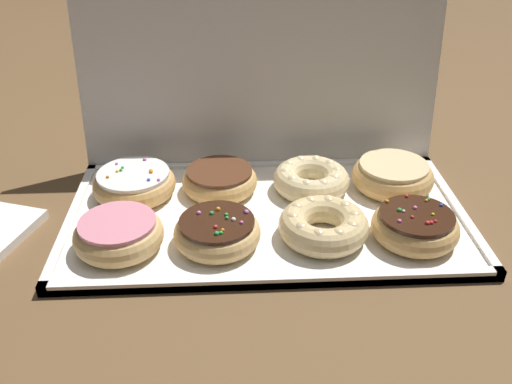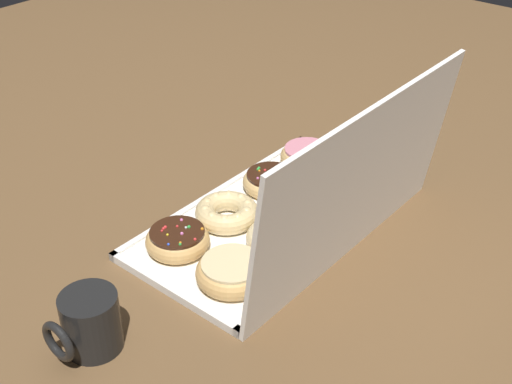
{
  "view_description": "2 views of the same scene",
  "coord_description": "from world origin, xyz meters",
  "px_view_note": "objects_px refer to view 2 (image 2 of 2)",
  "views": [
    {
      "loc": [
        -0.05,
        -0.64,
        0.43
      ],
      "look_at": [
        -0.01,
        0.03,
        0.03
      ],
      "focal_mm": 39.28,
      "sensor_mm": 36.0,
      "label": 1
    },
    {
      "loc": [
        0.81,
        0.63,
        0.73
      ],
      "look_at": [
        0.02,
        -0.03,
        0.06
      ],
      "focal_mm": 47.74,
      "sensor_mm": 36.0,
      "label": 2
    }
  ],
  "objects_px": {
    "sprinkle_donut_1": "(271,181)",
    "sprinkle_donut_3": "(178,240)",
    "sprinkle_donut_4": "(359,178)",
    "cruller_donut_6": "(278,237)",
    "cruller_donut_2": "(227,212)",
    "coffee_mug": "(89,322)",
    "glazed_ring_donut_7": "(232,272)",
    "pink_frosted_donut_0": "(307,156)",
    "chocolate_frosted_donut_5": "(326,206)",
    "napkin_stack": "(376,140)",
    "donut_box": "(276,219)"
  },
  "relations": [
    {
      "from": "donut_box",
      "to": "sprinkle_donut_1",
      "type": "relative_size",
      "value": 4.96
    },
    {
      "from": "donut_box",
      "to": "chocolate_frosted_donut_5",
      "type": "height_order",
      "value": "chocolate_frosted_donut_5"
    },
    {
      "from": "cruller_donut_2",
      "to": "napkin_stack",
      "type": "height_order",
      "value": "cruller_donut_2"
    },
    {
      "from": "cruller_donut_6",
      "to": "donut_box",
      "type": "bearing_deg",
      "value": -139.08
    },
    {
      "from": "chocolate_frosted_donut_5",
      "to": "napkin_stack",
      "type": "xyz_separation_m",
      "value": [
        -0.31,
        -0.08,
        -0.02
      ]
    },
    {
      "from": "cruller_donut_6",
      "to": "coffee_mug",
      "type": "xyz_separation_m",
      "value": [
        0.35,
        -0.07,
        0.02
      ]
    },
    {
      "from": "pink_frosted_donut_0",
      "to": "chocolate_frosted_donut_5",
      "type": "distance_m",
      "value": 0.18
    },
    {
      "from": "cruller_donut_2",
      "to": "sprinkle_donut_3",
      "type": "bearing_deg",
      "value": -4.22
    },
    {
      "from": "cruller_donut_2",
      "to": "cruller_donut_6",
      "type": "bearing_deg",
      "value": 89.76
    },
    {
      "from": "glazed_ring_donut_7",
      "to": "coffee_mug",
      "type": "bearing_deg",
      "value": -16.56
    },
    {
      "from": "glazed_ring_donut_7",
      "to": "sprinkle_donut_3",
      "type": "bearing_deg",
      "value": -92.22
    },
    {
      "from": "donut_box",
      "to": "cruller_donut_2",
      "type": "relative_size",
      "value": 4.71
    },
    {
      "from": "sprinkle_donut_1",
      "to": "coffee_mug",
      "type": "bearing_deg",
      "value": 6.84
    },
    {
      "from": "chocolate_frosted_donut_5",
      "to": "cruller_donut_6",
      "type": "xyz_separation_m",
      "value": [
        0.13,
        -0.01,
        0.0
      ]
    },
    {
      "from": "sprinkle_donut_4",
      "to": "napkin_stack",
      "type": "height_order",
      "value": "sprinkle_donut_4"
    },
    {
      "from": "sprinkle_donut_4",
      "to": "cruller_donut_6",
      "type": "distance_m",
      "value": 0.26
    },
    {
      "from": "chocolate_frosted_donut_5",
      "to": "pink_frosted_donut_0",
      "type": "bearing_deg",
      "value": -133.26
    },
    {
      "from": "sprinkle_donut_1",
      "to": "coffee_mug",
      "type": "xyz_separation_m",
      "value": [
        0.49,
        0.06,
        0.02
      ]
    },
    {
      "from": "pink_frosted_donut_0",
      "to": "cruller_donut_6",
      "type": "xyz_separation_m",
      "value": [
        0.26,
        0.13,
        -0.0
      ]
    },
    {
      "from": "pink_frosted_donut_0",
      "to": "coffee_mug",
      "type": "bearing_deg",
      "value": 5.61
    },
    {
      "from": "pink_frosted_donut_0",
      "to": "napkin_stack",
      "type": "distance_m",
      "value": 0.2
    },
    {
      "from": "donut_box",
      "to": "pink_frosted_donut_0",
      "type": "bearing_deg",
      "value": -160.47
    },
    {
      "from": "sprinkle_donut_3",
      "to": "napkin_stack",
      "type": "xyz_separation_m",
      "value": [
        -0.56,
        0.05,
        -0.02
      ]
    },
    {
      "from": "pink_frosted_donut_0",
      "to": "sprinkle_donut_3",
      "type": "xyz_separation_m",
      "value": [
        0.37,
        -0.0,
        -0.0
      ]
    },
    {
      "from": "pink_frosted_donut_0",
      "to": "sprinkle_donut_3",
      "type": "relative_size",
      "value": 1.01
    },
    {
      "from": "pink_frosted_donut_0",
      "to": "coffee_mug",
      "type": "distance_m",
      "value": 0.61
    },
    {
      "from": "cruller_donut_2",
      "to": "sprinkle_donut_3",
      "type": "distance_m",
      "value": 0.12
    },
    {
      "from": "sprinkle_donut_1",
      "to": "sprinkle_donut_4",
      "type": "distance_m",
      "value": 0.17
    },
    {
      "from": "donut_box",
      "to": "sprinkle_donut_4",
      "type": "relative_size",
      "value": 4.6
    },
    {
      "from": "sprinkle_donut_1",
      "to": "sprinkle_donut_3",
      "type": "xyz_separation_m",
      "value": [
        0.25,
        -0.0,
        0.0
      ]
    },
    {
      "from": "cruller_donut_6",
      "to": "coffee_mug",
      "type": "height_order",
      "value": "coffee_mug"
    },
    {
      "from": "sprinkle_donut_3",
      "to": "napkin_stack",
      "type": "distance_m",
      "value": 0.57
    },
    {
      "from": "donut_box",
      "to": "sprinkle_donut_4",
      "type": "bearing_deg",
      "value": 162.24
    },
    {
      "from": "cruller_donut_6",
      "to": "glazed_ring_donut_7",
      "type": "xyz_separation_m",
      "value": [
        0.12,
        0.0,
        0.0
      ]
    },
    {
      "from": "sprinkle_donut_1",
      "to": "sprinkle_donut_4",
      "type": "relative_size",
      "value": 0.93
    },
    {
      "from": "cruller_donut_2",
      "to": "sprinkle_donut_4",
      "type": "distance_m",
      "value": 0.28
    },
    {
      "from": "cruller_donut_2",
      "to": "chocolate_frosted_donut_5",
      "type": "distance_m",
      "value": 0.18
    },
    {
      "from": "cruller_donut_6",
      "to": "coffee_mug",
      "type": "bearing_deg",
      "value": -10.85
    },
    {
      "from": "donut_box",
      "to": "pink_frosted_donut_0",
      "type": "height_order",
      "value": "pink_frosted_donut_0"
    },
    {
      "from": "cruller_donut_6",
      "to": "napkin_stack",
      "type": "relative_size",
      "value": 0.94
    },
    {
      "from": "sprinkle_donut_4",
      "to": "chocolate_frosted_donut_5",
      "type": "xyz_separation_m",
      "value": [
        0.12,
        0.01,
        -0.0
      ]
    },
    {
      "from": "cruller_donut_2",
      "to": "coffee_mug",
      "type": "relative_size",
      "value": 1.11
    },
    {
      "from": "sprinkle_donut_4",
      "to": "cruller_donut_6",
      "type": "height_order",
      "value": "sprinkle_donut_4"
    },
    {
      "from": "sprinkle_donut_3",
      "to": "glazed_ring_donut_7",
      "type": "bearing_deg",
      "value": 87.78
    },
    {
      "from": "donut_box",
      "to": "napkin_stack",
      "type": "height_order",
      "value": "donut_box"
    },
    {
      "from": "donut_box",
      "to": "pink_frosted_donut_0",
      "type": "xyz_separation_m",
      "value": [
        -0.19,
        -0.07,
        0.03
      ]
    },
    {
      "from": "coffee_mug",
      "to": "donut_box",
      "type": "bearing_deg",
      "value": 178.97
    },
    {
      "from": "cruller_donut_2",
      "to": "sprinkle_donut_3",
      "type": "relative_size",
      "value": 1.04
    },
    {
      "from": "sprinkle_donut_1",
      "to": "chocolate_frosted_donut_5",
      "type": "height_order",
      "value": "sprinkle_donut_1"
    },
    {
      "from": "sprinkle_donut_1",
      "to": "sprinkle_donut_3",
      "type": "height_order",
      "value": "sprinkle_donut_3"
    }
  ]
}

